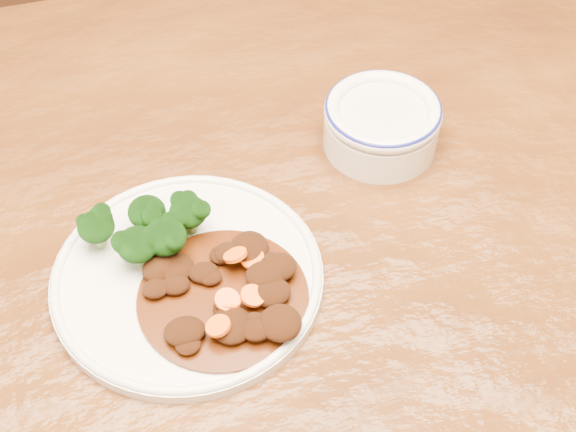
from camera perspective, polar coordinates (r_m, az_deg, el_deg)
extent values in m
cube|color=#603311|center=(0.78, 0.27, -1.97)|extent=(1.56, 1.01, 0.04)
cylinder|color=white|center=(0.73, -7.15, -4.39)|extent=(0.24, 0.24, 0.01)
torus|color=white|center=(0.72, -7.19, -4.14)|extent=(0.24, 0.24, 0.01)
cylinder|color=#769E52|center=(0.75, -6.99, -0.63)|extent=(0.01, 0.01, 0.01)
ellipsoid|color=black|center=(0.74, -7.12, 0.30)|extent=(0.03, 0.03, 0.03)
cylinder|color=#769E52|center=(0.75, -9.82, -0.64)|extent=(0.01, 0.01, 0.01)
ellipsoid|color=black|center=(0.74, -10.01, 0.29)|extent=(0.03, 0.03, 0.03)
cylinder|color=#769E52|center=(0.75, -13.25, -1.64)|extent=(0.01, 0.01, 0.01)
ellipsoid|color=black|center=(0.74, -13.49, -0.75)|extent=(0.03, 0.03, 0.03)
cylinder|color=#769E52|center=(0.73, -8.53, -2.44)|extent=(0.01, 0.01, 0.01)
ellipsoid|color=black|center=(0.72, -8.70, -1.47)|extent=(0.04, 0.04, 0.03)
cylinder|color=#769E52|center=(0.73, -10.46, -2.95)|extent=(0.01, 0.01, 0.01)
ellipsoid|color=black|center=(0.72, -10.67, -2.01)|extent=(0.04, 0.04, 0.03)
cylinder|color=#411B07|center=(0.70, -4.64, -5.79)|extent=(0.15, 0.15, 0.00)
ellipsoid|color=black|center=(0.69, -1.20, -5.44)|extent=(0.03, 0.03, 0.02)
ellipsoid|color=black|center=(0.69, -4.42, -6.57)|extent=(0.02, 0.02, 0.01)
ellipsoid|color=black|center=(0.70, -1.64, -4.24)|extent=(0.04, 0.03, 0.02)
ellipsoid|color=black|center=(0.71, -8.18, -4.05)|extent=(0.02, 0.02, 0.01)
ellipsoid|color=black|center=(0.72, -7.84, -3.64)|extent=(0.03, 0.03, 0.01)
ellipsoid|color=black|center=(0.68, -3.24, -7.80)|extent=(0.02, 0.02, 0.01)
ellipsoid|color=black|center=(0.71, -7.98, -4.90)|extent=(0.03, 0.02, 0.01)
ellipsoid|color=black|center=(0.67, -7.13, -9.06)|extent=(0.02, 0.02, 0.01)
ellipsoid|color=black|center=(0.72, -2.75, -2.26)|extent=(0.03, 0.04, 0.02)
ellipsoid|color=black|center=(0.67, -7.37, -8.13)|extent=(0.04, 0.03, 0.02)
ellipsoid|color=black|center=(0.68, -4.05, -7.74)|extent=(0.03, 0.04, 0.02)
ellipsoid|color=black|center=(0.71, -1.29, -3.39)|extent=(0.03, 0.02, 0.01)
ellipsoid|color=black|center=(0.72, -4.27, -2.62)|extent=(0.03, 0.02, 0.01)
ellipsoid|color=black|center=(0.70, -0.75, -3.66)|extent=(0.03, 0.03, 0.02)
ellipsoid|color=black|center=(0.71, -6.01, -4.02)|extent=(0.03, 0.02, 0.01)
ellipsoid|color=black|center=(0.71, -5.51, -4.40)|extent=(0.02, 0.02, 0.01)
ellipsoid|color=black|center=(0.67, -0.54, -7.61)|extent=(0.04, 0.04, 0.02)
ellipsoid|color=black|center=(0.72, -4.75, -2.76)|extent=(0.02, 0.02, 0.01)
ellipsoid|color=black|center=(0.67, -2.24, -8.11)|extent=(0.02, 0.02, 0.01)
ellipsoid|color=black|center=(0.72, -2.57, -2.80)|extent=(0.02, 0.02, 0.01)
ellipsoid|color=black|center=(0.72, -9.03, -3.73)|extent=(0.03, 0.03, 0.02)
ellipsoid|color=black|center=(0.71, -9.41, -5.13)|extent=(0.02, 0.02, 0.01)
ellipsoid|color=black|center=(0.68, -2.45, -7.57)|extent=(0.02, 0.02, 0.01)
cylinder|color=#EC540C|center=(0.68, -4.23, -6.04)|extent=(0.03, 0.03, 0.01)
cylinder|color=#EC540C|center=(0.69, -1.52, -5.26)|extent=(0.03, 0.03, 0.01)
cylinder|color=#EC540C|center=(0.71, -3.77, -2.79)|extent=(0.03, 0.02, 0.02)
cylinder|color=#EC540C|center=(0.71, -2.55, -3.02)|extent=(0.03, 0.03, 0.01)
cylinder|color=#EC540C|center=(0.68, -2.51, -5.68)|extent=(0.03, 0.03, 0.01)
cylinder|color=#EC540C|center=(0.67, -4.99, -7.80)|extent=(0.03, 0.03, 0.01)
cylinder|color=#EC540C|center=(0.68, -4.35, -5.97)|extent=(0.03, 0.03, 0.01)
cylinder|color=white|center=(0.84, 6.61, 6.05)|extent=(0.12, 0.12, 0.04)
cylinder|color=beige|center=(0.82, 6.75, 7.23)|extent=(0.09, 0.09, 0.01)
torus|color=white|center=(0.82, 6.78, 7.44)|extent=(0.12, 0.12, 0.02)
torus|color=navy|center=(0.82, 6.80, 7.64)|extent=(0.12, 0.12, 0.01)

